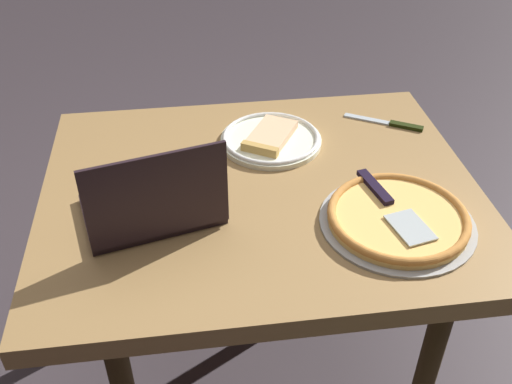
# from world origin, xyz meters

# --- Properties ---
(ground_plane) EXTENTS (12.00, 12.00, 0.00)m
(ground_plane) POSITION_xyz_m (0.00, 0.00, 0.00)
(ground_plane) COLOR #3F363B
(dining_table) EXTENTS (1.04, 0.84, 0.75)m
(dining_table) POSITION_xyz_m (0.00, 0.00, 0.67)
(dining_table) COLOR olive
(dining_table) RESTS_ON ground_plane
(laptop) EXTENTS (0.34, 0.27, 0.22)m
(laptop) POSITION_xyz_m (0.25, 0.10, 0.79)
(laptop) COLOR black
(laptop) RESTS_ON dining_table
(pizza_plate) EXTENTS (0.27, 0.27, 0.04)m
(pizza_plate) POSITION_xyz_m (-0.05, -0.19, 0.76)
(pizza_plate) COLOR white
(pizza_plate) RESTS_ON dining_table
(pizza_tray) EXTENTS (0.34, 0.34, 0.04)m
(pizza_tray) POSITION_xyz_m (-0.28, 0.18, 0.76)
(pizza_tray) COLOR #A1A29E
(pizza_tray) RESTS_ON dining_table
(table_knife) EXTENTS (0.20, 0.13, 0.01)m
(table_knife) POSITION_xyz_m (-0.40, -0.24, 0.75)
(table_knife) COLOR #B0BCC3
(table_knife) RESTS_ON dining_table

